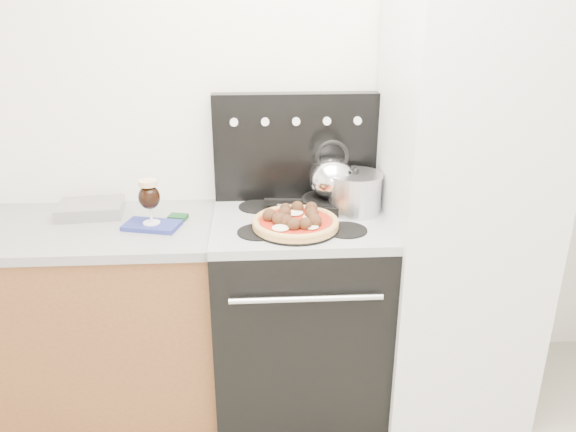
{
  "coord_description": "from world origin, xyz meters",
  "views": [
    {
      "loc": [
        -0.11,
        -1.1,
        1.83
      ],
      "look_at": [
        0.02,
        1.05,
        0.98
      ],
      "focal_mm": 35.0,
      "sensor_mm": 36.0,
      "label": 1
    }
  ],
  "objects": [
    {
      "name": "foil_sheet",
      "position": [
        -0.86,
        1.33,
        0.93
      ],
      "size": [
        0.3,
        0.23,
        0.06
      ],
      "primitive_type": "cube",
      "rotation": [
        0.0,
        0.0,
        0.1
      ],
      "color": "silver",
      "rests_on": "countertop"
    },
    {
      "name": "oven_mitt",
      "position": [
        -0.56,
        1.16,
        0.91
      ],
      "size": [
        0.26,
        0.19,
        0.02
      ],
      "primitive_type": "cube",
      "rotation": [
        0.0,
        0.0,
        -0.25
      ],
      "color": "navy",
      "rests_on": "countertop"
    },
    {
      "name": "backguard",
      "position": [
        0.08,
        1.45,
        1.17
      ],
      "size": [
        0.76,
        0.08,
        0.5
      ],
      "primitive_type": "cube",
      "color": "black",
      "rests_on": "cooktop"
    },
    {
      "name": "countertop",
      "position": [
        -1.02,
        1.2,
        0.88
      ],
      "size": [
        1.48,
        0.63,
        0.04
      ],
      "primitive_type": "cube",
      "color": "#969696",
      "rests_on": "base_cabinet"
    },
    {
      "name": "beer_glass",
      "position": [
        -0.56,
        1.16,
        1.02
      ],
      "size": [
        0.11,
        0.11,
        0.2
      ],
      "primitive_type": null,
      "rotation": [
        0.0,
        0.0,
        0.2
      ],
      "color": "black",
      "rests_on": "oven_mitt"
    },
    {
      "name": "pizza_pan",
      "position": [
        0.05,
        1.06,
        0.93
      ],
      "size": [
        0.37,
        0.37,
        0.01
      ],
      "primitive_type": "cylinder",
      "rotation": [
        0.0,
        0.0,
        -0.04
      ],
      "color": "black",
      "rests_on": "cooktop"
    },
    {
      "name": "pizza",
      "position": [
        0.05,
        1.06,
        0.96
      ],
      "size": [
        0.37,
        0.37,
        0.05
      ],
      "primitive_type": null,
      "rotation": [
        0.0,
        0.0,
        -0.05
      ],
      "color": "tan",
      "rests_on": "pizza_pan"
    },
    {
      "name": "tea_kettle",
      "position": [
        0.23,
        1.29,
        1.08
      ],
      "size": [
        0.21,
        0.21,
        0.23
      ],
      "primitive_type": null,
      "rotation": [
        0.0,
        0.0,
        -0.04
      ],
      "color": "silver",
      "rests_on": "skillet"
    },
    {
      "name": "skillet",
      "position": [
        0.23,
        1.29,
        0.94
      ],
      "size": [
        0.29,
        0.29,
        0.05
      ],
      "primitive_type": "cylinder",
      "rotation": [
        0.0,
        0.0,
        -0.09
      ],
      "color": "black",
      "rests_on": "cooktop"
    },
    {
      "name": "base_cabinet",
      "position": [
        -1.02,
        1.2,
        0.43
      ],
      "size": [
        1.45,
        0.6,
        0.86
      ],
      "primitive_type": "cube",
      "color": "brown",
      "rests_on": "ground"
    },
    {
      "name": "stove_body",
      "position": [
        0.08,
        1.18,
        0.44
      ],
      "size": [
        0.76,
        0.65,
        0.88
      ],
      "primitive_type": "cube",
      "color": "black",
      "rests_on": "ground"
    },
    {
      "name": "cooktop",
      "position": [
        0.08,
        1.18,
        0.9
      ],
      "size": [
        0.76,
        0.65,
        0.04
      ],
      "primitive_type": "cube",
      "color": "#ADADB2",
      "rests_on": "stove_body"
    },
    {
      "name": "fridge",
      "position": [
        0.78,
        1.15,
        0.95
      ],
      "size": [
        0.64,
        0.68,
        1.9
      ],
      "primitive_type": "cube",
      "color": "silver",
      "rests_on": "ground"
    },
    {
      "name": "stock_pot",
      "position": [
        0.33,
        1.24,
        1.0
      ],
      "size": [
        0.27,
        0.27,
        0.17
      ],
      "primitive_type": "cylinder",
      "rotation": [
        0.0,
        0.0,
        0.16
      ],
      "color": "silver",
      "rests_on": "cooktop"
    },
    {
      "name": "room_shell",
      "position": [
        0.0,
        0.29,
        1.25
      ],
      "size": [
        3.52,
        3.01,
        2.52
      ],
      "color": "#B7B19B",
      "rests_on": "ground"
    }
  ]
}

